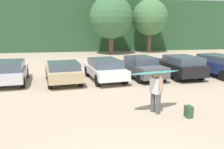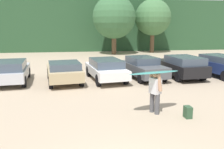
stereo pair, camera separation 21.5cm
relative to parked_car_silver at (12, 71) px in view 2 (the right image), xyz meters
The scene contains 12 objects.
hillside_ridge 24.46m from the parked_car_silver, 78.03° to the left, with size 108.00×12.00×7.06m, color #284C2D.
tree_ridge_back 17.03m from the parked_car_silver, 59.02° to the left, with size 5.24×5.24×7.15m.
tree_far_left 21.07m from the parked_car_silver, 48.13° to the left, with size 4.68×4.68×6.91m.
parked_car_silver is the anchor object (origin of this frame).
parked_car_tan 3.18m from the parked_car_silver, ahead, with size 2.49×4.26×1.35m.
parked_car_white 5.80m from the parked_car_silver, ahead, with size 2.51×4.70×1.38m.
parked_car_dark_gray 8.35m from the parked_car_silver, ahead, with size 2.51×4.53×1.43m.
parked_car_black 10.99m from the parked_car_silver, ahead, with size 2.30×4.46×1.49m.
parked_car_navy 13.86m from the parked_car_silver, ahead, with size 2.76×5.04×1.48m.
person_adult 9.38m from the parked_car_silver, 41.51° to the right, with size 0.46×0.68×1.71m.
surfboard_teal 9.40m from the parked_car_silver, 41.85° to the right, with size 2.26×1.10×0.14m.
backpack_dropped 10.67m from the parked_car_silver, 40.32° to the right, with size 0.24×0.34×0.45m.
Camera 2 is at (-1.04, -4.30, 3.45)m, focal length 38.04 mm.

